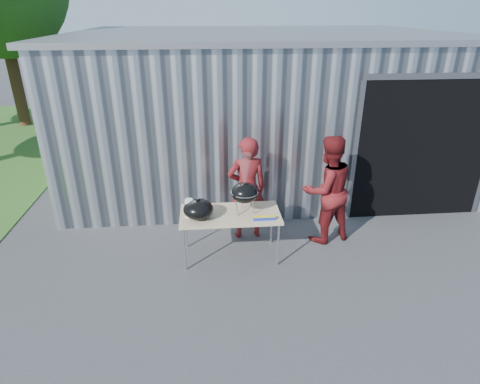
{
  "coord_description": "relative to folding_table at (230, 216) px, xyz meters",
  "views": [
    {
      "loc": [
        -0.52,
        -4.73,
        3.54
      ],
      "look_at": [
        -0.03,
        0.7,
        1.05
      ],
      "focal_mm": 30.0,
      "sensor_mm": 36.0,
      "label": 1
    }
  ],
  "objects": [
    {
      "name": "ground",
      "position": [
        0.19,
        -0.6,
        -0.71
      ],
      "size": [
        80.0,
        80.0,
        0.0
      ],
      "primitive_type": "plane",
      "color": "#37373A"
    },
    {
      "name": "building",
      "position": [
        1.11,
        3.99,
        0.83
      ],
      "size": [
        8.2,
        6.2,
        3.1
      ],
      "color": "silver",
      "rests_on": "ground"
    },
    {
      "name": "folding_table",
      "position": [
        0.0,
        0.0,
        0.0
      ],
      "size": [
        1.5,
        0.75,
        0.75
      ],
      "color": "tan",
      "rests_on": "ground"
    },
    {
      "name": "kettle_grill",
      "position": [
        0.21,
        0.0,
        0.47
      ],
      "size": [
        0.41,
        0.41,
        0.93
      ],
      "color": "black",
      "rests_on": "folding_table"
    },
    {
      "name": "grill_lid",
      "position": [
        -0.47,
        -0.1,
        0.18
      ],
      "size": [
        0.44,
        0.44,
        0.32
      ],
      "color": "black",
      "rests_on": "folding_table"
    },
    {
      "name": "paper_towels",
      "position": [
        -0.6,
        -0.05,
        0.18
      ],
      "size": [
        0.12,
        0.12,
        0.28
      ],
      "primitive_type": "cylinder",
      "color": "white",
      "rests_on": "folding_table"
    },
    {
      "name": "white_tub",
      "position": [
        -0.55,
        0.22,
        0.09
      ],
      "size": [
        0.2,
        0.15,
        0.1
      ],
      "primitive_type": "cube",
      "color": "white",
      "rests_on": "folding_table"
    },
    {
      "name": "foil_box",
      "position": [
        0.48,
        -0.25,
        0.07
      ],
      "size": [
        0.32,
        0.06,
        0.06
      ],
      "color": "#192DA6",
      "rests_on": "folding_table"
    },
    {
      "name": "person_cook",
      "position": [
        0.32,
        0.6,
        0.16
      ],
      "size": [
        0.68,
        0.48,
        1.75
      ],
      "primitive_type": "imported",
      "rotation": [
        0.0,
        0.0,
        3.25
      ],
      "color": "maroon",
      "rests_on": "ground"
    },
    {
      "name": "person_bystander",
      "position": [
        1.59,
        0.39,
        0.19
      ],
      "size": [
        1.03,
        0.9,
        1.8
      ],
      "primitive_type": "imported",
      "rotation": [
        0.0,
        0.0,
        3.42
      ],
      "color": "maroon",
      "rests_on": "ground"
    }
  ]
}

